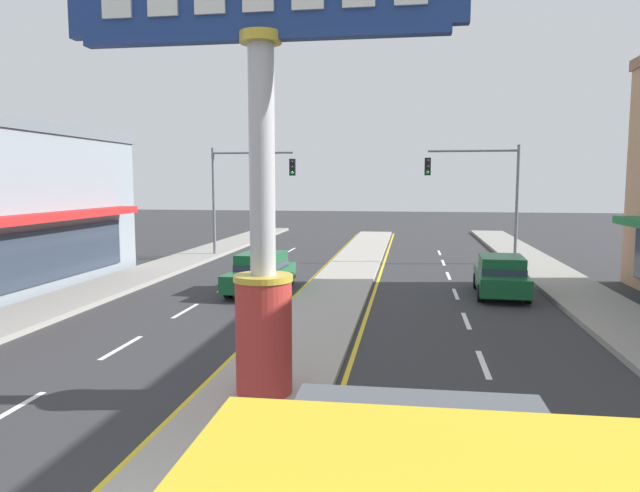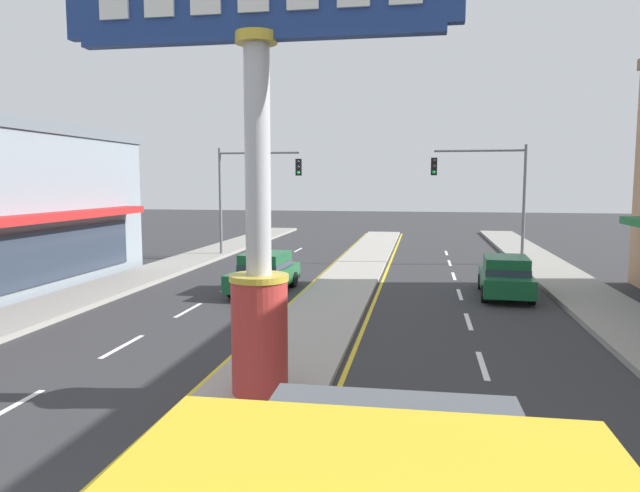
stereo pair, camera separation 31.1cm
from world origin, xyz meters
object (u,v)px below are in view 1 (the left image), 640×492
Objects in this scene: district_sign at (262,154)px; sedan_near_left_lane at (261,272)px; traffic_light_left_side at (243,183)px; sedan_far_right_lane at (501,275)px; traffic_light_right_side at (483,183)px.

sedan_near_left_lane is at bearing 104.93° from district_sign.
traffic_light_left_side is 1.41× the size of sedan_near_left_lane.
district_sign is 1.94× the size of sedan_near_left_lane.
sedan_far_right_lane is at bearing 4.03° from sedan_near_left_lane.
traffic_light_left_side is 13.05m from traffic_light_right_side.
traffic_light_right_side is 1.41× the size of sedan_far_right_lane.
traffic_light_left_side is at bearing 109.70° from sedan_near_left_lane.
traffic_light_left_side is at bearing 107.23° from district_sign.
district_sign is 13.82m from sedan_far_right_lane.
traffic_light_left_side is 11.19m from sedan_near_left_lane.
district_sign is at bearing -118.16° from sedan_far_right_lane.
traffic_light_left_side is at bearing 178.51° from traffic_light_right_side.
traffic_light_left_side and traffic_light_right_side have the same top height.
traffic_light_right_side is 1.41× the size of sedan_near_left_lane.
sedan_near_left_lane is (-9.17, -0.65, 0.00)m from sedan_far_right_lane.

